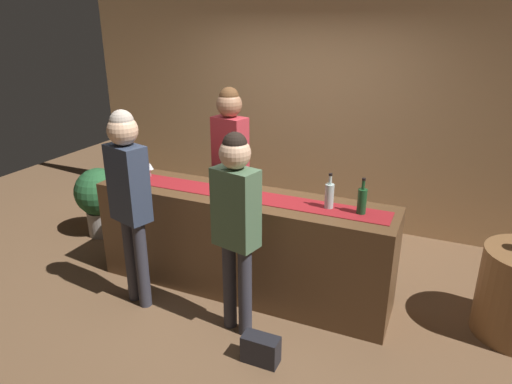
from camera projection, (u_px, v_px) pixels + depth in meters
ground_plane at (242, 288)px, 4.38m from camera, size 10.00×10.00×0.00m
back_wall at (309, 104)px, 5.48m from camera, size 6.00×0.12×2.90m
bar_counter at (242, 243)px, 4.21m from camera, size 2.75×0.60×0.96m
counter_runner_cloth at (241, 195)px, 4.04m from camera, size 2.61×0.28×0.01m
wine_bottle_clear at (329, 195)px, 3.72m from camera, size 0.07×0.07×0.30m
wine_bottle_green at (362, 201)px, 3.61m from camera, size 0.07×0.07×0.30m
wine_glass_near_customer at (150, 167)px, 4.46m from camera, size 0.07×0.07×0.14m
wine_glass_mid_counter at (223, 184)px, 3.98m from camera, size 0.07×0.07×0.14m
bartender at (230, 154)px, 4.62m from camera, size 0.38×0.27×1.81m
customer_sipping at (236, 215)px, 3.44m from camera, size 0.38×0.27×1.68m
customer_browsing at (129, 189)px, 3.78m from camera, size 0.38×0.29×1.76m
potted_plant_tall at (100, 197)px, 5.31m from camera, size 0.56×0.56×0.81m
handbag at (261, 349)px, 3.40m from camera, size 0.28×0.14×0.22m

